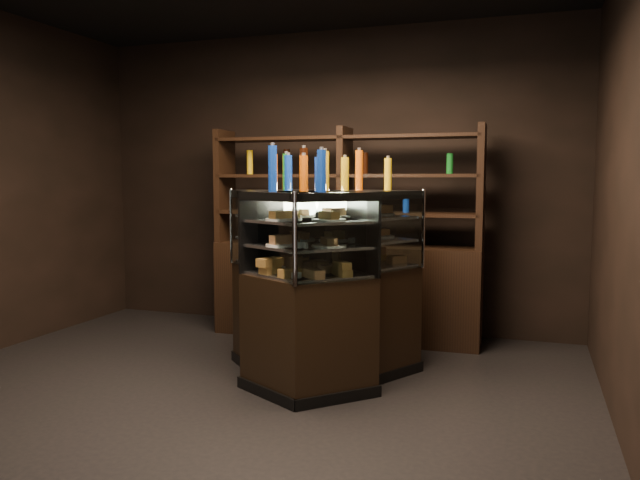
# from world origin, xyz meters

# --- Properties ---
(ground) EXTENTS (5.00, 5.00, 0.00)m
(ground) POSITION_xyz_m (0.00, 0.00, 0.00)
(ground) COLOR black
(ground) RESTS_ON ground
(room_shell) EXTENTS (5.02, 5.02, 3.01)m
(room_shell) POSITION_xyz_m (0.00, 0.00, 1.94)
(room_shell) COLOR black
(room_shell) RESTS_ON ground
(display_case) EXTENTS (1.58, 1.48, 1.44)m
(display_case) POSITION_xyz_m (0.46, 0.82, 0.48)
(display_case) COLOR black
(display_case) RESTS_ON ground
(food_display) EXTENTS (1.15, 1.14, 0.44)m
(food_display) POSITION_xyz_m (0.46, 0.81, 1.09)
(food_display) COLOR gold
(food_display) RESTS_ON display_case
(bottles_top) EXTENTS (0.98, 1.00, 0.30)m
(bottles_top) POSITION_xyz_m (0.46, 0.82, 1.57)
(bottles_top) COLOR #0F38B2
(bottles_top) RESTS_ON display_case
(potted_conifer) EXTENTS (0.39, 0.39, 0.83)m
(potted_conifer) POSITION_xyz_m (0.46, 0.97, 0.47)
(potted_conifer) COLOR black
(potted_conifer) RESTS_ON ground
(back_shelving) EXTENTS (2.55, 0.47, 2.00)m
(back_shelving) POSITION_xyz_m (0.31, 2.05, 0.60)
(back_shelving) COLOR black
(back_shelving) RESTS_ON ground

